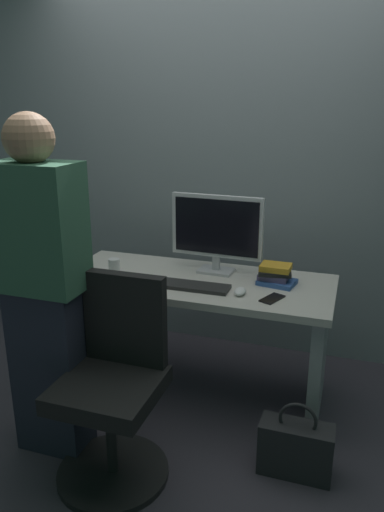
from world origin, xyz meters
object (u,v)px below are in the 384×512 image
Objects in this scene: desk at (195,313)px; book_stack at (275,274)px; person_at_desk at (44,290)px; cell_phone at (272,299)px; handbag at (296,448)px; monitor at (217,230)px; cup_near_keyboard at (114,267)px; keyboard at (190,286)px; mouse at (240,291)px; office_chair at (115,389)px.

desk is 0.52m from book_stack.
cell_phone is (0.98, 0.52, -0.12)m from person_at_desk.
book_stack reaches higher than handbag.
handbag is (0.58, -0.66, -0.84)m from monitor.
keyboard is at bearing -5.74° from cup_near_keyboard.
cell_phone is at bearing -4.34° from cup_near_keyboard.
mouse reaches higher than handbag.
desk is 0.54m from cell_phone.
person_at_desk is 1.22m from book_stack.
office_chair is 9.40× the size of mouse.
handbag is at bearing -48.48° from monitor.
handbag is (1.12, -0.42, -0.63)m from cup_near_keyboard.
person_at_desk is at bearing -125.51° from monitor.
desk is 0.54m from cup_near_keyboard.
handbag is (0.65, -0.37, -0.59)m from keyboard.
person_at_desk is 0.60m from cup_near_keyboard.
person_at_desk is 16.66× the size of cup_near_keyboard.
office_chair is at bearing -105.03° from keyboard.
person_at_desk reaches higher than book_stack.
person_at_desk is 16.39× the size of mouse.
mouse is (0.44, 0.59, 0.31)m from office_chair.
mouse reaches higher than keyboard.
book_stack is (0.44, 0.07, 0.27)m from desk.
office_chair reaches higher than book_stack.
handbag is at bearing -37.56° from cell_phone.
cup_near_keyboard is at bearing 175.61° from mouse.
keyboard is 4.30× the size of mouse.
monitor is at bearing 76.88° from keyboard.
book_stack is (0.58, 0.81, 0.34)m from office_chair.
cell_phone is at bearing -84.00° from book_stack.
keyboard is at bearing -160.06° from cell_phone.
monitor is 0.38m from keyboard.
office_chair reaches higher than handbag.
office_chair is at bearing -163.98° from handbag.
mouse is 0.76m from cup_near_keyboard.
desk is at bearing 79.36° from office_chair.
keyboard reaches higher than handbag.
cup_near_keyboard reaches higher than desk.
cup_near_keyboard is at bearing 84.72° from person_at_desk.
mouse is 0.27m from book_stack.
cell_phone is at bearing -3.34° from keyboard.
cell_phone is at bearing 119.65° from handbag.
office_chair is 0.80m from mouse.
person_at_desk is 3.03× the size of monitor.
cell_phone is (0.17, -0.01, -0.01)m from mouse.
office_chair is 2.19× the size of keyboard.
person_at_desk is at bearing -146.51° from mouse.
keyboard is (0.16, 0.60, 0.30)m from office_chair.
keyboard is 1.91× the size of book_stack.
keyboard is at bearing -102.65° from monitor.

